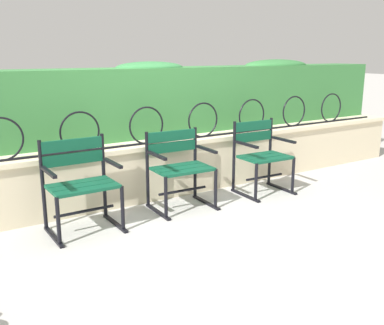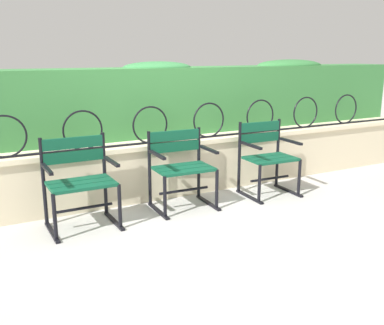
% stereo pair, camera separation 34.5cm
% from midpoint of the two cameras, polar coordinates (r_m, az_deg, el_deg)
% --- Properties ---
extents(ground_plane, '(60.00, 60.00, 0.00)m').
position_cam_midpoint_polar(ground_plane, '(4.55, -1.46, -7.04)').
color(ground_plane, '#B7B5AF').
extents(stone_wall, '(7.90, 0.41, 0.65)m').
position_cam_midpoint_polar(stone_wall, '(5.15, -6.31, -0.78)').
color(stone_wall, beige).
rests_on(stone_wall, ground).
extents(iron_arch_fence, '(7.35, 0.02, 0.42)m').
position_cam_midpoint_polar(iron_arch_fence, '(4.91, -7.69, 4.50)').
color(iron_arch_fence, black).
rests_on(iron_arch_fence, stone_wall).
extents(hedge_row, '(7.74, 0.58, 0.90)m').
position_cam_midpoint_polar(hedge_row, '(5.43, -8.73, 7.97)').
color(hedge_row, '#387A3D').
rests_on(hedge_row, stone_wall).
extents(park_chair_left, '(0.64, 0.52, 0.86)m').
position_cam_midpoint_polar(park_chair_left, '(4.28, -16.53, -2.39)').
color(park_chair_left, '#0F4C33').
rests_on(park_chair_left, ground).
extents(park_chair_centre, '(0.66, 0.55, 0.83)m').
position_cam_midpoint_polar(park_chair_centre, '(4.73, -3.78, -0.42)').
color(park_chair_centre, '#0F4C33').
rests_on(park_chair_centre, ground).
extents(park_chair_right, '(0.61, 0.54, 0.85)m').
position_cam_midpoint_polar(park_chair_right, '(5.28, 7.06, 1.07)').
color(park_chair_right, '#0F4C33').
rests_on(park_chair_right, ground).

